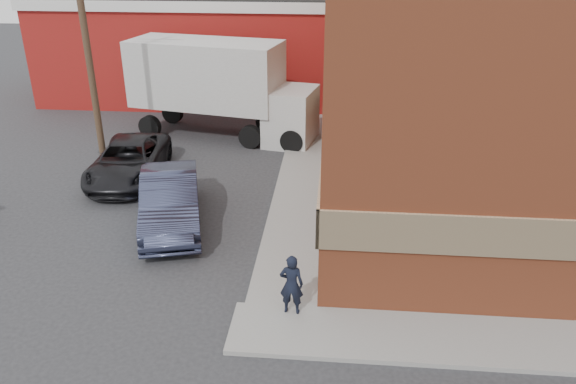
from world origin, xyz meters
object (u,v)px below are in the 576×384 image
(warehouse, at_px, (199,44))
(utility_pole, at_px, (87,43))
(sedan, at_px, (170,200))
(box_truck, at_px, (224,83))
(man, at_px, (291,284))
(suv_a, at_px, (129,160))
(brick_building, at_px, (533,53))

(warehouse, relative_size, utility_pole, 1.81)
(utility_pole, xyz_separation_m, sedan, (4.19, -4.86, -3.92))
(warehouse, distance_m, sedan, 16.20)
(warehouse, distance_m, box_truck, 7.86)
(man, xyz_separation_m, sedan, (-4.20, 4.39, -0.08))
(sedan, xyz_separation_m, box_truck, (0.12, 8.52, 1.62))
(warehouse, height_order, suv_a, warehouse)
(suv_a, bearing_deg, box_truck, 57.31)
(warehouse, distance_m, utility_pole, 11.27)
(sedan, relative_size, suv_a, 0.98)
(brick_building, height_order, man, brick_building)
(brick_building, relative_size, sedan, 3.63)
(suv_a, bearing_deg, sedan, -57.64)
(box_truck, bearing_deg, brick_building, -5.73)
(sedan, xyz_separation_m, suv_a, (-2.59, 3.46, -0.12))
(suv_a, xyz_separation_m, box_truck, (2.72, 5.06, 1.73))
(warehouse, xyz_separation_m, utility_pole, (-1.50, -11.00, 1.93))
(man, distance_m, box_truck, 13.63)
(man, relative_size, sedan, 0.31)
(suv_a, height_order, box_truck, box_truck)
(suv_a, relative_size, box_truck, 0.57)
(sedan, distance_m, box_truck, 8.67)
(warehouse, height_order, utility_pole, utility_pole)
(brick_building, height_order, utility_pole, brick_building)
(warehouse, distance_m, man, 21.47)
(brick_building, xyz_separation_m, suv_a, (-14.40, -1.39, -3.97))
(brick_building, height_order, sedan, brick_building)
(brick_building, bearing_deg, sedan, -157.66)
(utility_pole, distance_m, suv_a, 4.56)
(warehouse, height_order, sedan, warehouse)
(utility_pole, height_order, box_truck, utility_pole)
(sedan, distance_m, suv_a, 4.33)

